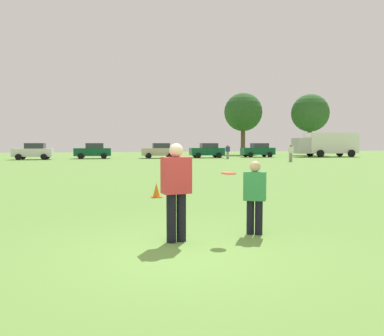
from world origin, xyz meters
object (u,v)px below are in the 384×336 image
(bystander_far_jogger, at_px, (228,151))
(parked_car_near_right, at_px, (207,150))
(parked_car_mid_left, at_px, (34,151))
(box_truck, at_px, (326,144))
(player_thrower, at_px, (176,187))
(parked_car_far_right, at_px, (258,150))
(player_defender, at_px, (255,194))
(frisbee, at_px, (228,173))
(parked_car_center, at_px, (93,151))
(parked_car_mid_right, at_px, (159,151))
(bystander_sideline_watcher, at_px, (291,152))
(traffic_cone, at_px, (156,190))

(bystander_far_jogger, bearing_deg, parked_car_near_right, 111.02)
(parked_car_mid_left, height_order, box_truck, box_truck)
(player_thrower, distance_m, bystander_far_jogger, 38.31)
(box_truck, bearing_deg, parked_car_near_right, 177.46)
(parked_car_far_right, bearing_deg, player_defender, -114.12)
(player_defender, height_order, parked_car_far_right, parked_car_far_right)
(parked_car_far_right, height_order, box_truck, box_truck)
(player_thrower, height_order, frisbee, player_thrower)
(player_defender, xyz_separation_m, parked_car_center, (-3.05, 40.00, 0.11))
(box_truck, bearing_deg, parked_car_mid_right, 177.61)
(bystander_sideline_watcher, bearing_deg, frisbee, -120.68)
(parked_car_near_right, bearing_deg, bystander_far_jogger, -68.98)
(traffic_cone, distance_m, parked_car_mid_left, 34.24)
(parked_car_far_right, distance_m, bystander_sideline_watcher, 12.58)
(parked_car_mid_right, xyz_separation_m, box_truck, (22.30, -0.93, 0.83))
(parked_car_near_right, relative_size, box_truck, 0.50)
(player_defender, relative_size, traffic_cone, 3.02)
(frisbee, bearing_deg, box_truck, 54.44)
(traffic_cone, height_order, parked_car_far_right, parked_car_far_right)
(box_truck, bearing_deg, parked_car_mid_left, 179.39)
(player_thrower, xyz_separation_m, bystander_far_jogger, (13.74, 35.76, -0.08))
(parked_car_mid_right, bearing_deg, parked_car_far_right, 1.41)
(parked_car_near_right, bearing_deg, parked_car_mid_right, 178.03)
(parked_car_near_right, bearing_deg, player_thrower, -107.41)
(box_truck, height_order, bystander_far_jogger, box_truck)
(player_defender, bearing_deg, parked_car_mid_right, 83.17)
(parked_car_far_right, bearing_deg, frisbee, -114.75)
(parked_car_mid_right, distance_m, box_truck, 22.33)
(parked_car_mid_right, bearing_deg, traffic_cone, -99.69)
(parked_car_center, height_order, bystander_sideline_watcher, parked_car_center)
(box_truck, bearing_deg, parked_car_far_right, 172.28)
(parked_car_center, bearing_deg, parked_car_near_right, -3.35)
(parked_car_near_right, distance_m, parked_car_far_right, 7.07)
(bystander_far_jogger, bearing_deg, parked_car_far_right, 36.26)
(player_thrower, relative_size, parked_car_near_right, 0.42)
(parked_car_mid_right, xyz_separation_m, bystander_far_jogger, (7.40, -3.83, 0.01))
(player_thrower, xyz_separation_m, parked_car_mid_left, (-7.85, 39.04, -0.08))
(player_thrower, bearing_deg, bystander_far_jogger, 68.98)
(parked_car_mid_right, relative_size, bystander_far_jogger, 2.61)
(parked_car_mid_right, bearing_deg, frisbee, -97.68)
(parked_car_near_right, height_order, bystander_sideline_watcher, parked_car_near_right)
(player_defender, height_order, frisbee, player_defender)
(parked_car_mid_right, xyz_separation_m, parked_car_far_right, (13.06, 0.32, 0.00))
(player_thrower, bearing_deg, player_defender, 6.71)
(parked_car_far_right, xyz_separation_m, bystander_far_jogger, (-5.66, -4.15, 0.01))
(player_defender, xyz_separation_m, parked_car_near_right, (10.73, 39.19, 0.11))
(parked_car_mid_right, height_order, box_truck, box_truck)
(box_truck, relative_size, bystander_far_jogger, 5.23)
(traffic_cone, relative_size, parked_car_near_right, 0.11)
(player_thrower, bearing_deg, parked_car_mid_right, 80.91)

